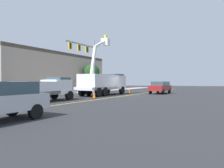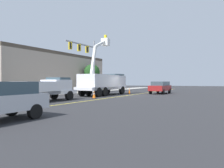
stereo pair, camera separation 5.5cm
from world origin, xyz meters
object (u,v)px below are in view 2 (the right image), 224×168
(service_pickup_truck, at_px, (46,88))
(traffic_cone_mid_front, at_px, (94,95))
(traffic_cone_leading, at_px, (21,102))
(traffic_signal_mast, at_px, (86,56))
(passing_minivan, at_px, (160,87))
(traffic_cone_mid_rear, at_px, (129,91))
(utility_bucket_truck, at_px, (104,82))

(service_pickup_truck, xyz_separation_m, traffic_cone_mid_front, (4.05, -2.67, -0.75))
(traffic_cone_leading, distance_m, traffic_signal_mast, 18.19)
(service_pickup_truck, bearing_deg, passing_minivan, -28.45)
(passing_minivan, bearing_deg, traffic_cone_mid_front, 153.57)
(traffic_cone_leading, height_order, traffic_cone_mid_front, traffic_cone_mid_front)
(traffic_signal_mast, bearing_deg, traffic_cone_leading, -167.33)
(service_pickup_truck, xyz_separation_m, traffic_cone_mid_rear, (12.57, -4.04, -0.68))
(service_pickup_truck, bearing_deg, utility_bucket_truck, -10.33)
(service_pickup_truck, distance_m, traffic_cone_leading, 4.22)
(utility_bucket_truck, height_order, traffic_cone_mid_rear, utility_bucket_truck)
(traffic_signal_mast, bearing_deg, traffic_cone_mid_rear, -93.75)
(traffic_cone_leading, height_order, traffic_signal_mast, traffic_signal_mast)
(traffic_cone_mid_rear, distance_m, traffic_signal_mast, 8.46)
(traffic_cone_mid_front, bearing_deg, passing_minivan, -26.43)
(service_pickup_truck, relative_size, passing_minivan, 1.16)
(traffic_cone_leading, xyz_separation_m, traffic_cone_mid_rear, (16.57, -2.90, 0.07))
(passing_minivan, xyz_separation_m, traffic_signal_mast, (-1.67, 10.64, 4.58))
(service_pickup_truck, xyz_separation_m, passing_minivan, (14.68, -7.95, -0.15))
(passing_minivan, height_order, traffic_cone_mid_front, passing_minivan)
(traffic_cone_mid_rear, bearing_deg, service_pickup_truck, 162.20)
(traffic_signal_mast, bearing_deg, passing_minivan, -81.10)
(utility_bucket_truck, bearing_deg, traffic_cone_mid_rear, -34.87)
(utility_bucket_truck, height_order, service_pickup_truck, utility_bucket_truck)
(utility_bucket_truck, xyz_separation_m, passing_minivan, (5.50, -6.28, -0.65))
(service_pickup_truck, height_order, traffic_cone_mid_front, service_pickup_truck)
(utility_bucket_truck, bearing_deg, traffic_cone_mid_front, -168.99)
(passing_minivan, distance_m, traffic_cone_mid_front, 11.88)
(traffic_cone_mid_front, relative_size, traffic_cone_mid_rear, 0.86)
(traffic_cone_mid_front, height_order, traffic_signal_mast, traffic_signal_mast)
(utility_bucket_truck, bearing_deg, traffic_signal_mast, 48.72)
(passing_minivan, xyz_separation_m, traffic_cone_leading, (-18.68, 6.82, -0.61))
(utility_bucket_truck, distance_m, service_pickup_truck, 9.35)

